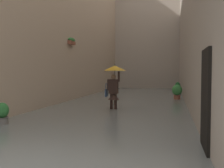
% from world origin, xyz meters
% --- Properties ---
extents(ground_plane, '(60.00, 60.00, 0.00)m').
position_xyz_m(ground_plane, '(0.00, -10.78, 0.00)').
color(ground_plane, '#605B56').
extents(flood_water, '(7.02, 27.57, 0.14)m').
position_xyz_m(flood_water, '(0.00, -10.78, 0.07)').
color(flood_water, slate).
rests_on(flood_water, ground_plane).
extents(building_facade_right, '(2.04, 25.57, 11.80)m').
position_xyz_m(building_facade_right, '(4.01, -10.78, 5.90)').
color(building_facade_right, tan).
rests_on(building_facade_right, ground_plane).
extents(building_facade_far, '(9.82, 1.80, 11.16)m').
position_xyz_m(building_facade_far, '(0.00, -22.47, 5.58)').
color(building_facade_far, '#A89989').
rests_on(building_facade_far, ground_plane).
extents(person_wading, '(0.95, 0.95, 2.08)m').
position_xyz_m(person_wading, '(-0.02, -7.24, 1.42)').
color(person_wading, '#4C4233').
rests_on(person_wading, ground_plane).
extents(potted_plant_near_left, '(0.40, 0.40, 1.02)m').
position_xyz_m(potted_plant_near_left, '(-2.83, -15.12, 0.54)').
color(potted_plant_near_left, '#66605B').
rests_on(potted_plant_near_left, ground_plane).
extents(potted_plant_far_left, '(0.58, 0.58, 0.99)m').
position_xyz_m(potted_plant_far_left, '(-2.72, -11.93, 0.58)').
color(potted_plant_far_left, brown).
rests_on(potted_plant_far_left, ground_plane).
extents(potted_plant_far_right, '(0.39, 0.39, 0.80)m').
position_xyz_m(potted_plant_far_right, '(2.57, -3.39, 0.42)').
color(potted_plant_far_right, '#66605B').
rests_on(potted_plant_far_right, ground_plane).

